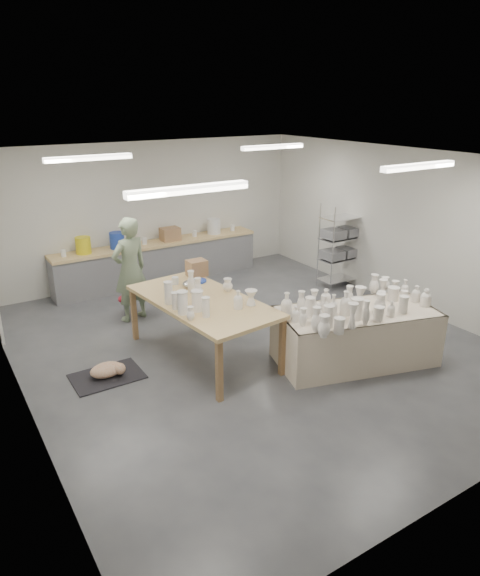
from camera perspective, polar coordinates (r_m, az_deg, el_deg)
room at (r=7.86m, az=0.35°, el=7.26°), size 8.00×8.02×3.00m
back_counter at (r=11.40m, az=-9.05°, el=3.04°), size 4.60×0.60×1.24m
wire_shelf at (r=11.14m, az=11.12°, el=4.81°), size 0.88×0.48×1.80m
drying_table at (r=8.05m, az=12.64°, el=-4.95°), size 2.60×1.77×1.22m
work_table at (r=7.89m, az=-4.27°, el=-1.21°), size 1.53×2.67×1.32m
rug at (r=7.87m, az=-14.55°, el=-9.48°), size 1.00×0.70×0.02m
cat at (r=7.81m, az=-14.43°, el=-8.77°), size 0.56×0.47×0.21m
potter at (r=9.38m, az=-12.11°, el=2.01°), size 0.78×0.60×1.91m
red_stool at (r=9.84m, az=-12.39°, el=-1.25°), size 0.43×0.43×0.32m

